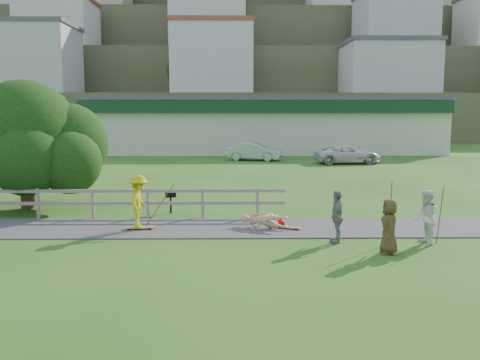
% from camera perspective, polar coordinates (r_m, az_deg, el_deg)
% --- Properties ---
extents(ground, '(260.00, 260.00, 0.00)m').
position_cam_1_polar(ground, '(16.47, -4.59, -6.32)').
color(ground, '#2A5117').
rests_on(ground, ground).
extents(path, '(34.00, 3.00, 0.04)m').
position_cam_1_polar(path, '(17.92, -4.29, -5.12)').
color(path, '#38393B').
rests_on(path, ground).
extents(fence, '(15.05, 0.10, 1.10)m').
position_cam_1_polar(fence, '(20.34, -17.10, -1.91)').
color(fence, slate).
rests_on(fence, ground).
extents(strip_mall, '(32.50, 10.75, 5.10)m').
position_cam_1_polar(strip_mall, '(51.00, 2.44, 5.94)').
color(strip_mall, beige).
rests_on(strip_mall, ground).
extents(hillside, '(220.00, 67.00, 47.50)m').
position_cam_1_polar(hillside, '(107.79, -1.47, 13.04)').
color(hillside, '#46502F').
rests_on(hillside, ground).
extents(skater_rider, '(0.71, 1.15, 1.73)m').
position_cam_1_polar(skater_rider, '(17.73, -10.71, -2.59)').
color(skater_rider, gold).
rests_on(skater_rider, ground).
extents(skater_fallen, '(1.10, 1.62, 0.59)m').
position_cam_1_polar(skater_fallen, '(17.73, 2.55, -4.34)').
color(skater_fallen, tan).
rests_on(skater_fallen, ground).
extents(spectator_a, '(0.64, 0.80, 1.62)m').
position_cam_1_polar(spectator_a, '(16.54, 19.25, -3.80)').
color(spectator_a, silver).
rests_on(spectator_a, ground).
extents(spectator_b, '(0.44, 0.94, 1.57)m').
position_cam_1_polar(spectator_b, '(16.12, 10.31, -3.87)').
color(spectator_b, gray).
rests_on(spectator_b, ground).
extents(spectator_c, '(0.57, 0.80, 1.52)m').
position_cam_1_polar(spectator_c, '(15.22, 15.64, -4.80)').
color(spectator_c, '#4C391E').
rests_on(spectator_c, ground).
extents(car_silver, '(4.52, 2.63, 1.41)m').
position_cam_1_polar(car_silver, '(41.94, 1.53, 3.06)').
color(car_silver, '#B3B7BB').
rests_on(car_silver, ground).
extents(car_white, '(5.03, 2.74, 1.34)m').
position_cam_1_polar(car_white, '(40.22, 11.38, 2.67)').
color(car_white, silver).
rests_on(car_white, ground).
extents(tree, '(6.79, 6.79, 3.85)m').
position_cam_1_polar(tree, '(22.81, -21.89, 1.90)').
color(tree, black).
rests_on(tree, ground).
extents(bbq, '(0.44, 0.37, 0.82)m').
position_cam_1_polar(bbq, '(20.62, -7.40, -2.40)').
color(bbq, black).
rests_on(bbq, ground).
extents(longboard_rider, '(0.98, 0.36, 0.11)m').
position_cam_1_polar(longboard_rider, '(17.88, -10.65, -5.15)').
color(longboard_rider, olive).
rests_on(longboard_rider, ground).
extents(longboard_fallen, '(0.88, 0.55, 0.10)m').
position_cam_1_polar(longboard_fallen, '(17.75, 5.16, -5.16)').
color(longboard_fallen, olive).
rests_on(longboard_fallen, ground).
extents(helmet, '(0.27, 0.27, 0.27)m').
position_cam_1_polar(helmet, '(18.15, 4.38, -4.60)').
color(helmet, '#B20806').
rests_on(helmet, ground).
extents(pole_rider, '(0.03, 0.03, 1.79)m').
position_cam_1_polar(pole_rider, '(18.02, -8.62, -2.28)').
color(pole_rider, brown).
rests_on(pole_rider, ground).
extents(pole_spec_left, '(0.03, 0.03, 1.84)m').
position_cam_1_polar(pole_spec_left, '(16.29, 15.74, -3.43)').
color(pole_spec_left, brown).
rests_on(pole_spec_left, ground).
extents(pole_spec_right, '(0.03, 0.03, 1.68)m').
position_cam_1_polar(pole_spec_right, '(16.79, 20.55, -3.58)').
color(pole_spec_right, brown).
rests_on(pole_spec_right, ground).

